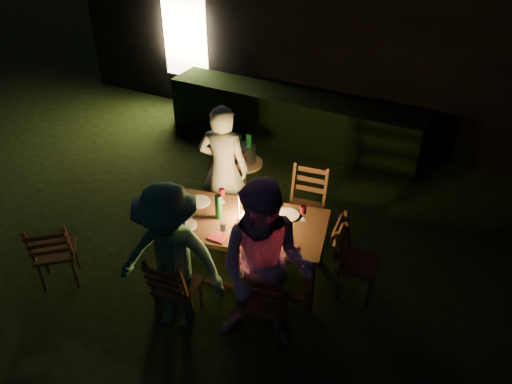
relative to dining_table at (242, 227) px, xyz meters
The scene contains 29 objects.
garden_envelope 5.66m from the dining_table, 93.45° to the left, with size 40.00×40.00×3.20m.
dining_table is the anchor object (origin of this frame).
chair_near_left 0.97m from the dining_table, 107.31° to the right, with size 0.45×0.47×0.90m.
chair_near_right 0.97m from the dining_table, 46.56° to the right, with size 0.48×0.51×0.92m.
chair_far_left 0.96m from the dining_table, 133.48° to the left, with size 0.56×0.58×1.01m.
chair_far_right 1.02m from the dining_table, 67.52° to the left, with size 0.49×0.51×0.96m.
chair_end 1.29m from the dining_table, 13.28° to the left, with size 0.49×0.46×0.94m.
chair_spare 2.03m from the dining_table, 148.77° to the right, with size 0.60×0.60×0.92m.
person_house_side 0.95m from the dining_table, 131.92° to the left, with size 0.60×0.39×1.64m, color white.
person_opp_right 0.96m from the dining_table, 48.08° to the right, with size 0.87×0.68×1.79m, color #EAA1CB.
person_opp_left 0.95m from the dining_table, 105.60° to the right, with size 1.04×0.60×1.62m, color #376E52.
lantern 0.24m from the dining_table, 58.16° to the left, with size 0.16×0.16×0.35m.
plate_far_left 0.60m from the dining_table, behind, with size 0.25×0.25×0.01m, color white.
plate_near_left 0.60m from the dining_table, 145.04° to the right, with size 0.25×0.25×0.01m, color white.
plate_far_right 0.51m from the dining_table, 39.21° to the left, with size 0.25×0.25×0.01m, color white.
plate_near_right 0.51m from the dining_table, 12.89° to the right, with size 0.25×0.25×0.01m, color white.
wineglass_a 0.44m from the dining_table, 150.14° to the left, with size 0.06×0.06×0.18m, color #59070F, non-canonical shape.
wineglass_b 0.75m from the dining_table, 157.38° to the right, with size 0.06×0.06×0.18m, color #59070F, non-canonical shape.
wineglass_c 0.44m from the dining_table, 29.86° to the right, with size 0.06×0.06×0.18m, color #59070F, non-canonical shape.
wineglass_d 0.67m from the dining_table, 29.35° to the left, with size 0.06×0.06×0.18m, color #59070F, non-canonical shape.
wineglass_e 0.35m from the dining_table, 95.27° to the right, with size 0.06×0.06×0.18m, color silver, non-canonical shape.
bottle_table 0.33m from the dining_table, 166.84° to the right, with size 0.07×0.07×0.28m, color #0F471E.
napkin_left 0.36m from the dining_table, 101.95° to the right, with size 0.18×0.14×0.01m, color red.
napkin_right 0.63m from the dining_table, 15.45° to the right, with size 0.18×0.14×0.01m, color red.
phone 0.69m from the dining_table, 141.02° to the right, with size 0.14×0.07×0.01m, color black.
side_table 1.38m from the dining_table, 117.66° to the left, with size 0.48×0.48×0.65m.
ice_bucket 1.38m from the dining_table, 117.66° to the left, with size 0.30×0.30×0.22m, color #A5A8AD.
bottle_bucket_a 1.37m from the dining_table, 120.29° to the left, with size 0.07×0.07×0.32m, color #0F471E.
bottle_bucket_b 1.40m from the dining_table, 115.06° to the left, with size 0.07×0.07×0.32m, color #0F471E.
Camera 1 is at (2.39, -3.04, 3.91)m, focal length 35.00 mm.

